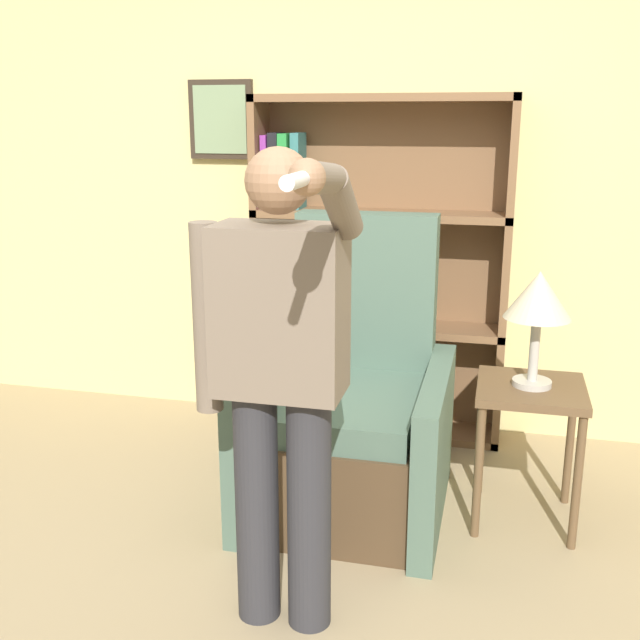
# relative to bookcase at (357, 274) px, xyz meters

# --- Properties ---
(ground_plane) EXTENTS (14.00, 14.00, 0.00)m
(ground_plane) POSITION_rel_bookcase_xyz_m (0.01, -1.87, -0.89)
(ground_plane) COLOR #9E8966
(wall_back) EXTENTS (8.00, 0.11, 2.80)m
(wall_back) POSITION_rel_bookcase_xyz_m (0.00, 0.16, 0.51)
(wall_back) COLOR #DBCC84
(wall_back) RESTS_ON ground_plane
(bookcase) EXTENTS (1.36, 0.28, 1.83)m
(bookcase) POSITION_rel_bookcase_xyz_m (0.00, 0.00, 0.00)
(bookcase) COLOR brown
(bookcase) RESTS_ON ground_plane
(armchair) EXTENTS (0.85, 0.94, 1.29)m
(armchair) POSITION_rel_bookcase_xyz_m (0.15, -0.85, -0.50)
(armchair) COLOR #4C3823
(armchair) RESTS_ON ground_plane
(person_standing) EXTENTS (0.56, 0.78, 1.63)m
(person_standing) POSITION_rel_bookcase_xyz_m (0.08, -1.75, 0.04)
(person_standing) COLOR #2D2D33
(person_standing) RESTS_ON ground_plane
(side_table) EXTENTS (0.45, 0.45, 0.62)m
(side_table) POSITION_rel_bookcase_xyz_m (0.92, -0.84, -0.38)
(side_table) COLOR brown
(side_table) RESTS_ON ground_plane
(table_lamp) EXTENTS (0.28, 0.28, 0.49)m
(table_lamp) POSITION_rel_bookcase_xyz_m (0.92, -0.84, 0.11)
(table_lamp) COLOR #B7B2A8
(table_lamp) RESTS_ON side_table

